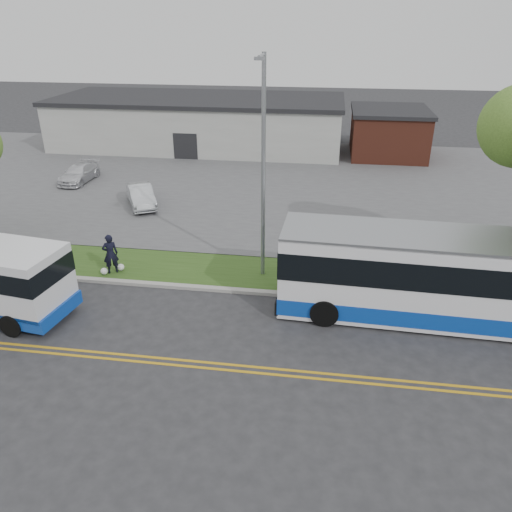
% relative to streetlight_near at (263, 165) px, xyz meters
% --- Properties ---
extents(ground, '(140.00, 140.00, 0.00)m').
position_rel_streetlight_near_xyz_m(ground, '(-3.00, -2.73, -5.23)').
color(ground, '#28282B').
rests_on(ground, ground).
extents(lane_line_north, '(70.00, 0.12, 0.01)m').
position_rel_streetlight_near_xyz_m(lane_line_north, '(-3.00, -6.58, -5.23)').
color(lane_line_north, '#C38F16').
rests_on(lane_line_north, ground).
extents(lane_line_south, '(70.00, 0.12, 0.01)m').
position_rel_streetlight_near_xyz_m(lane_line_south, '(-3.00, -6.88, -5.23)').
color(lane_line_south, '#C38F16').
rests_on(lane_line_south, ground).
extents(curb, '(80.00, 0.30, 0.15)m').
position_rel_streetlight_near_xyz_m(curb, '(-3.00, -1.63, -5.16)').
color(curb, '#9E9B93').
rests_on(curb, ground).
extents(verge, '(80.00, 3.30, 0.10)m').
position_rel_streetlight_near_xyz_m(verge, '(-3.00, 0.17, -5.18)').
color(verge, '#2A4717').
rests_on(verge, ground).
extents(parking_lot, '(80.00, 25.00, 0.10)m').
position_rel_streetlight_near_xyz_m(parking_lot, '(-3.00, 14.27, -5.18)').
color(parking_lot, '#4C4C4F').
rests_on(parking_lot, ground).
extents(commercial_building, '(25.40, 10.40, 4.35)m').
position_rel_streetlight_near_xyz_m(commercial_building, '(-9.00, 24.27, -3.05)').
color(commercial_building, '#9E9E99').
rests_on(commercial_building, ground).
extents(brick_wing, '(6.30, 7.30, 3.90)m').
position_rel_streetlight_near_xyz_m(brick_wing, '(7.50, 23.27, -3.27)').
color(brick_wing, brown).
rests_on(brick_wing, ground).
extents(streetlight_near, '(0.35, 1.53, 9.50)m').
position_rel_streetlight_near_xyz_m(streetlight_near, '(0.00, 0.00, 0.00)').
color(streetlight_near, gray).
rests_on(streetlight_near, verge).
extents(transit_bus, '(12.78, 3.44, 3.52)m').
position_rel_streetlight_near_xyz_m(transit_bus, '(7.38, -2.42, -3.45)').
color(transit_bus, white).
rests_on(transit_bus, ground).
extents(pedestrian, '(0.82, 0.73, 1.90)m').
position_rel_streetlight_near_xyz_m(pedestrian, '(-6.88, -0.83, -4.19)').
color(pedestrian, black).
rests_on(pedestrian, verge).
extents(parked_car_a, '(3.12, 4.17, 1.31)m').
position_rel_streetlight_near_xyz_m(parked_car_a, '(-8.69, 7.97, -4.48)').
color(parked_car_a, silver).
rests_on(parked_car_a, parking_lot).
extents(parked_car_b, '(1.77, 4.14, 1.19)m').
position_rel_streetlight_near_xyz_m(parked_car_b, '(-14.84, 12.19, -4.54)').
color(parked_car_b, silver).
rests_on(parked_car_b, parking_lot).
extents(grocery_bag_left, '(0.32, 0.32, 0.32)m').
position_rel_streetlight_near_xyz_m(grocery_bag_left, '(-7.18, -1.08, -4.97)').
color(grocery_bag_left, white).
rests_on(grocery_bag_left, verge).
extents(grocery_bag_right, '(0.32, 0.32, 0.32)m').
position_rel_streetlight_near_xyz_m(grocery_bag_right, '(-6.58, -0.58, -4.97)').
color(grocery_bag_right, white).
rests_on(grocery_bag_right, verge).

